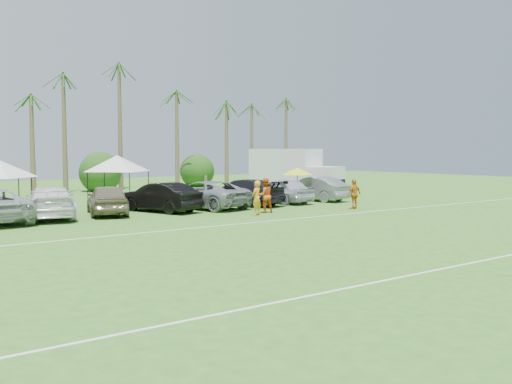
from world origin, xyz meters
TOP-DOWN VIEW (x-y plane):
  - ground at (0.00, 0.00)m, footprint 120.00×120.00m
  - field_lines at (0.00, 8.00)m, footprint 80.00×12.10m
  - palm_tree_5 at (0.00, 38.00)m, footprint 2.40×2.40m
  - palm_tree_6 at (4.00, 38.00)m, footprint 2.40×2.40m
  - palm_tree_7 at (8.00, 38.00)m, footprint 2.40×2.40m
  - palm_tree_8 at (13.00, 38.00)m, footprint 2.40×2.40m
  - palm_tree_9 at (18.00, 38.00)m, footprint 2.40×2.40m
  - palm_tree_10 at (23.00, 38.00)m, footprint 2.40×2.40m
  - palm_tree_11 at (27.00, 38.00)m, footprint 2.40×2.40m
  - bush_tree_2 at (6.00, 39.00)m, footprint 4.00×4.00m
  - bush_tree_3 at (16.00, 39.00)m, footprint 4.00×4.00m
  - sideline_player_a at (6.03, 16.47)m, footprint 0.80×0.69m
  - sideline_player_b at (7.14, 17.19)m, footprint 1.08×0.93m
  - sideline_player_c at (12.59, 15.57)m, footprint 1.07×0.49m
  - box_truck at (16.09, 25.08)m, footprint 4.67×7.45m
  - canopy_tent_right at (2.76, 27.36)m, footprint 4.56×4.56m
  - market_umbrella at (12.91, 21.13)m, footprint 2.09×2.09m
  - parked_car_3 at (-3.32, 21.57)m, footprint 3.70×6.15m
  - parked_car_4 at (-0.34, 21.42)m, footprint 3.28×5.25m
  - parked_car_5 at (2.64, 21.10)m, footprint 3.25×5.36m
  - parked_car_6 at (5.62, 21.23)m, footprint 4.10×6.48m
  - parked_car_7 at (8.60, 21.48)m, footprint 3.96×6.18m
  - parked_car_8 at (11.59, 21.23)m, footprint 2.26×5.00m
  - parked_car_9 at (14.57, 21.27)m, footprint 2.56×5.28m

SIDE VIEW (x-z plane):
  - ground at x=0.00m, z-range 0.00..0.00m
  - field_lines at x=0.00m, z-range 0.00..0.01m
  - parked_car_3 at x=-3.32m, z-range 0.00..1.67m
  - parked_car_4 at x=-0.34m, z-range 0.00..1.67m
  - parked_car_5 at x=2.64m, z-range 0.00..1.67m
  - parked_car_6 at x=5.62m, z-range 0.00..1.67m
  - parked_car_7 at x=8.60m, z-range 0.00..1.67m
  - parked_car_8 at x=11.59m, z-range 0.00..1.67m
  - parked_car_9 at x=14.57m, z-range 0.00..1.67m
  - sideline_player_c at x=12.59m, z-range 0.00..1.78m
  - sideline_player_a at x=6.03m, z-range 0.00..1.86m
  - sideline_player_b at x=7.14m, z-range 0.00..1.94m
  - bush_tree_2 at x=6.00m, z-range -0.20..3.80m
  - bush_tree_3 at x=16.00m, z-range -0.20..3.80m
  - box_truck at x=16.09m, z-range 0.13..3.72m
  - market_umbrella at x=12.91m, z-range 0.92..3.25m
  - canopy_tent_right at x=2.76m, z-range 1.32..5.01m
  - palm_tree_8 at x=13.00m, z-range 3.03..11.93m
  - palm_tree_5 at x=0.00m, z-range 3.40..13.30m
  - palm_tree_9 at x=18.00m, z-range 3.40..13.30m
  - palm_tree_6 at x=4.00m, z-range 3.76..14.66m
  - palm_tree_10 at x=23.00m, z-range 3.76..14.66m
  - palm_tree_7 at x=8.00m, z-range 4.11..16.01m
  - palm_tree_11 at x=27.00m, z-range 4.11..16.01m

